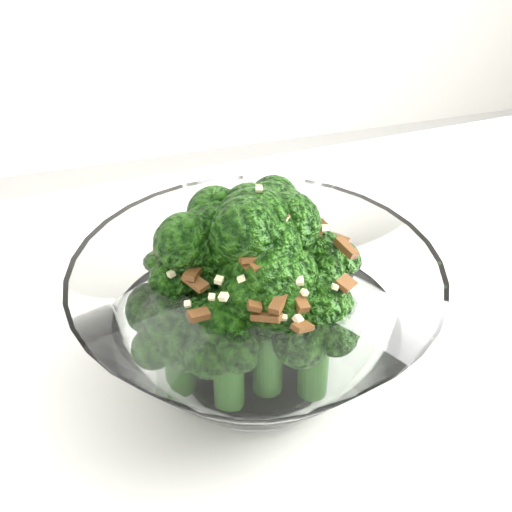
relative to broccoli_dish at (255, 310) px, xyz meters
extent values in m
cylinder|color=white|center=(0.00, 0.00, -0.05)|extent=(0.08, 0.08, 0.01)
cylinder|color=#265A18|center=(-0.05, -0.01, -0.02)|extent=(0.02, 0.02, 0.04)
sphere|color=#235A10|center=(-0.05, -0.01, 0.01)|extent=(0.04, 0.04, 0.04)
cylinder|color=#265A18|center=(0.03, 0.00, -0.01)|extent=(0.02, 0.02, 0.05)
sphere|color=#235A10|center=(0.03, 0.00, 0.03)|extent=(0.04, 0.04, 0.04)
cylinder|color=#265A18|center=(0.01, 0.02, 0.00)|extent=(0.02, 0.02, 0.07)
sphere|color=#235A10|center=(0.01, 0.02, 0.05)|extent=(0.04, 0.04, 0.04)
cylinder|color=#265A18|center=(-0.02, -0.03, -0.02)|extent=(0.02, 0.02, 0.05)
sphere|color=#235A10|center=(-0.02, -0.03, 0.02)|extent=(0.04, 0.04, 0.04)
cylinder|color=#265A18|center=(0.00, 0.04, -0.02)|extent=(0.02, 0.02, 0.04)
sphere|color=#235A10|center=(0.00, 0.04, 0.01)|extent=(0.04, 0.04, 0.04)
cylinder|color=#265A18|center=(0.02, -0.03, -0.01)|extent=(0.02, 0.02, 0.05)
sphere|color=#235A10|center=(0.02, -0.03, 0.02)|extent=(0.04, 0.04, 0.04)
cylinder|color=#265A18|center=(-0.03, 0.01, -0.01)|extent=(0.02, 0.02, 0.05)
sphere|color=#235A10|center=(-0.03, 0.01, 0.02)|extent=(0.04, 0.04, 0.04)
cylinder|color=#265A18|center=(-0.02, 0.01, 0.00)|extent=(0.02, 0.02, 0.07)
sphere|color=#235A10|center=(-0.02, 0.01, 0.04)|extent=(0.05, 0.05, 0.05)
cylinder|color=#265A18|center=(0.04, 0.03, -0.02)|extent=(0.02, 0.02, 0.04)
sphere|color=#235A10|center=(0.04, 0.03, 0.01)|extent=(0.04, 0.04, 0.04)
cylinder|color=#265A18|center=(0.00, 0.00, 0.00)|extent=(0.02, 0.02, 0.08)
sphere|color=#235A10|center=(0.00, 0.00, 0.05)|extent=(0.05, 0.05, 0.05)
cylinder|color=#265A18|center=(0.00, -0.02, -0.01)|extent=(0.02, 0.02, 0.07)
sphere|color=#235A10|center=(0.00, -0.02, 0.04)|extent=(0.04, 0.04, 0.04)
cube|color=brown|center=(0.00, 0.04, 0.05)|extent=(0.01, 0.02, 0.01)
cube|color=brown|center=(0.04, -0.04, 0.04)|extent=(0.01, 0.01, 0.01)
cube|color=brown|center=(0.03, 0.00, 0.05)|extent=(0.01, 0.01, 0.01)
cube|color=brown|center=(-0.01, -0.02, 0.06)|extent=(0.01, 0.01, 0.01)
cube|color=brown|center=(0.05, 0.00, 0.04)|extent=(0.02, 0.02, 0.00)
cube|color=brown|center=(0.00, 0.03, 0.05)|extent=(0.01, 0.01, 0.00)
cube|color=brown|center=(0.01, -0.04, 0.04)|extent=(0.01, 0.02, 0.01)
cube|color=brown|center=(0.01, -0.06, 0.03)|extent=(0.01, 0.01, 0.01)
cube|color=brown|center=(-0.04, -0.04, 0.04)|extent=(0.01, 0.01, 0.01)
cube|color=brown|center=(0.00, -0.05, 0.04)|extent=(0.01, 0.01, 0.00)
cube|color=brown|center=(0.00, 0.02, 0.06)|extent=(0.01, 0.01, 0.01)
cube|color=brown|center=(0.00, 0.01, 0.07)|extent=(0.01, 0.01, 0.01)
cube|color=brown|center=(0.02, 0.05, 0.03)|extent=(0.01, 0.01, 0.01)
cube|color=brown|center=(0.00, -0.01, 0.07)|extent=(0.02, 0.01, 0.01)
cube|color=brown|center=(0.01, -0.01, 0.07)|extent=(0.01, 0.01, 0.00)
cube|color=brown|center=(-0.01, -0.04, 0.04)|extent=(0.01, 0.01, 0.01)
cube|color=brown|center=(0.00, -0.03, 0.06)|extent=(0.02, 0.01, 0.01)
cube|color=brown|center=(0.05, -0.01, 0.04)|extent=(0.01, 0.02, 0.01)
cube|color=brown|center=(-0.04, 0.02, 0.04)|extent=(0.01, 0.01, 0.01)
cube|color=brown|center=(-0.01, 0.04, 0.05)|extent=(0.01, 0.01, 0.01)
cube|color=brown|center=(-0.04, 0.01, 0.04)|extent=(0.02, 0.01, 0.00)
cube|color=brown|center=(0.01, 0.00, 0.07)|extent=(0.01, 0.02, 0.01)
cube|color=brown|center=(-0.04, -0.01, 0.04)|extent=(0.01, 0.01, 0.01)
cube|color=brown|center=(-0.04, -0.02, 0.04)|extent=(0.01, 0.02, 0.00)
cube|color=brown|center=(0.02, 0.02, 0.06)|extent=(0.01, 0.01, 0.01)
cube|color=brown|center=(-0.01, -0.02, 0.06)|extent=(0.01, 0.02, 0.01)
cube|color=brown|center=(0.01, 0.05, 0.04)|extent=(0.01, 0.01, 0.00)
cube|color=brown|center=(-0.02, 0.04, 0.04)|extent=(0.01, 0.01, 0.01)
cube|color=brown|center=(0.02, 0.03, 0.05)|extent=(0.01, 0.01, 0.01)
cube|color=brown|center=(-0.01, -0.05, 0.04)|extent=(0.02, 0.01, 0.01)
cube|color=beige|center=(-0.03, -0.03, 0.05)|extent=(0.01, 0.01, 0.00)
cube|color=beige|center=(-0.02, -0.01, 0.06)|extent=(0.01, 0.01, 0.00)
cube|color=beige|center=(0.01, -0.04, 0.05)|extent=(0.00, 0.01, 0.00)
cube|color=beige|center=(-0.04, 0.01, 0.04)|extent=(0.00, 0.00, 0.00)
cube|color=beige|center=(-0.02, -0.03, 0.05)|extent=(0.00, 0.00, 0.00)
cube|color=beige|center=(0.03, -0.04, 0.04)|extent=(0.00, 0.00, 0.00)
cube|color=beige|center=(0.01, 0.01, 0.07)|extent=(0.01, 0.01, 0.01)
cube|color=beige|center=(-0.03, 0.04, 0.04)|extent=(0.01, 0.01, 0.00)
cube|color=beige|center=(0.00, -0.02, 0.06)|extent=(0.00, 0.00, 0.00)
cube|color=beige|center=(0.02, 0.03, 0.05)|extent=(0.00, 0.00, 0.00)
cube|color=beige|center=(0.02, 0.00, 0.06)|extent=(0.01, 0.01, 0.00)
cube|color=beige|center=(0.04, 0.00, 0.05)|extent=(0.01, 0.01, 0.01)
cube|color=beige|center=(-0.04, 0.00, 0.05)|extent=(0.01, 0.01, 0.00)
cube|color=beige|center=(-0.03, -0.04, 0.04)|extent=(0.01, 0.01, 0.00)
cube|color=beige|center=(0.01, -0.01, 0.07)|extent=(0.01, 0.01, 0.00)
cube|color=beige|center=(-0.03, -0.03, 0.04)|extent=(0.00, 0.00, 0.00)
cube|color=beige|center=(-0.04, -0.03, 0.04)|extent=(0.00, 0.00, 0.00)
cube|color=beige|center=(0.02, 0.01, 0.06)|extent=(0.00, 0.00, 0.00)
cube|color=beige|center=(0.00, 0.00, 0.08)|extent=(0.00, 0.00, 0.00)
cube|color=beige|center=(-0.05, -0.01, 0.04)|extent=(0.00, 0.00, 0.00)
cube|color=beige|center=(0.01, 0.03, 0.05)|extent=(0.00, 0.00, 0.00)
cube|color=beige|center=(0.00, -0.05, 0.04)|extent=(0.00, 0.01, 0.00)
cube|color=beige|center=(0.04, 0.04, 0.04)|extent=(0.01, 0.01, 0.00)
cube|color=beige|center=(0.02, 0.01, 0.06)|extent=(0.01, 0.01, 0.00)
cube|color=beige|center=(0.01, -0.04, 0.04)|extent=(0.00, 0.00, 0.00)
cube|color=beige|center=(0.00, 0.00, 0.07)|extent=(0.01, 0.01, 0.01)
cube|color=beige|center=(0.01, -0.05, 0.04)|extent=(0.01, 0.01, 0.01)
cube|color=beige|center=(0.04, 0.01, 0.04)|extent=(0.01, 0.00, 0.01)
cube|color=beige|center=(-0.02, -0.01, 0.06)|extent=(0.01, 0.01, 0.00)
cube|color=beige|center=(0.01, 0.04, 0.04)|extent=(0.00, 0.00, 0.00)
cube|color=beige|center=(-0.02, 0.04, 0.04)|extent=(0.00, 0.00, 0.00)
camera|label=1|loc=(-0.09, -0.32, 0.28)|focal=55.00mm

